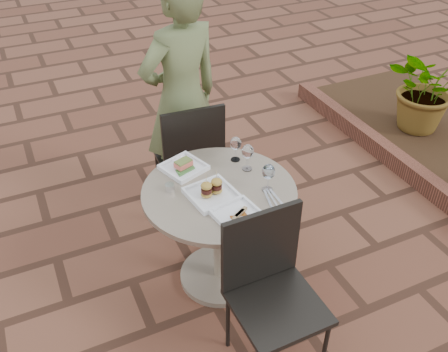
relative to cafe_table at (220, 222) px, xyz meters
name	(u,v)px	position (x,y,z in m)	size (l,w,h in m)	color
ground	(246,244)	(0.30, 0.20, -0.48)	(60.00, 60.00, 0.00)	brown
cafe_table	(220,222)	(0.00, 0.00, 0.00)	(0.90, 0.90, 0.73)	gray
chair_far	(190,150)	(0.10, 0.71, 0.07)	(0.47, 0.47, 0.93)	black
chair_near	(270,281)	(0.02, -0.59, 0.07)	(0.45, 0.45, 0.93)	black
diner	(182,100)	(0.11, 0.88, 0.39)	(0.64, 0.42, 1.74)	#535E33
plate_salmon	(184,167)	(-0.11, 0.28, 0.26)	(0.30, 0.30, 0.06)	white
plate_sliders	(212,192)	(-0.06, -0.03, 0.28)	(0.29, 0.29, 0.17)	white
plate_tuna	(238,216)	(-0.01, -0.27, 0.26)	(0.27, 0.27, 0.03)	white
wine_glass_right	(268,172)	(0.25, -0.12, 0.37)	(0.08, 0.08, 0.18)	white
wine_glass_mid	(236,144)	(0.22, 0.24, 0.36)	(0.07, 0.07, 0.16)	white
wine_glass_far	(248,152)	(0.24, 0.12, 0.37)	(0.07, 0.07, 0.17)	white
steel_ramekin	(170,187)	(-0.26, 0.12, 0.27)	(0.05, 0.05, 0.04)	silver
cutlery_set	(274,200)	(0.24, -0.22, 0.25)	(0.10, 0.22, 0.00)	silver
planter_curb	(397,161)	(1.90, 0.50, -0.41)	(0.12, 3.00, 0.15)	brown
potted_plant_a	(427,86)	(2.48, 0.91, -0.01)	(0.75, 0.65, 0.83)	#33662D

